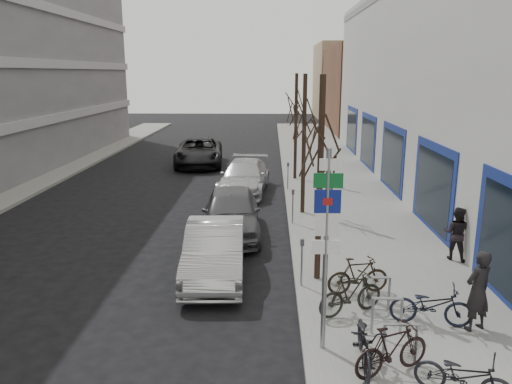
# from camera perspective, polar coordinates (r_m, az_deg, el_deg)

# --- Properties ---
(ground) EXTENTS (120.00, 120.00, 0.00)m
(ground) POSITION_cam_1_polar(r_m,az_deg,el_deg) (10.71, -5.97, -17.74)
(ground) COLOR black
(ground) RESTS_ON ground
(sidewalk_east) EXTENTS (5.00, 70.00, 0.15)m
(sidewalk_east) POSITION_cam_1_polar(r_m,az_deg,el_deg) (20.09, 10.73, -2.52)
(sidewalk_east) COLOR slate
(sidewalk_east) RESTS_ON ground
(brick_building_far) EXTENTS (12.00, 14.00, 8.00)m
(brick_building_far) POSITION_cam_1_polar(r_m,az_deg,el_deg) (50.46, 15.39, 11.31)
(brick_building_far) COLOR brown
(brick_building_far) RESTS_ON ground
(tan_building_far) EXTENTS (13.00, 12.00, 9.00)m
(tan_building_far) POSITION_cam_1_polar(r_m,az_deg,el_deg) (65.22, 12.77, 12.29)
(tan_building_far) COLOR #937A5B
(tan_building_far) RESTS_ON ground
(highway_sign_pole) EXTENTS (0.55, 0.10, 4.20)m
(highway_sign_pole) POSITION_cam_1_polar(r_m,az_deg,el_deg) (9.63, 8.02, -5.33)
(highway_sign_pole) COLOR gray
(highway_sign_pole) RESTS_ON ground
(bike_rack) EXTENTS (0.66, 2.26, 0.83)m
(bike_rack) POSITION_cam_1_polar(r_m,az_deg,el_deg) (11.11, 14.75, -13.06)
(bike_rack) COLOR gray
(bike_rack) RESTS_ON sidewalk_east
(tree_near) EXTENTS (1.80, 1.80, 5.50)m
(tree_near) POSITION_cam_1_polar(r_m,az_deg,el_deg) (12.71, 7.48, 6.90)
(tree_near) COLOR black
(tree_near) RESTS_ON ground
(tree_mid) EXTENTS (1.80, 1.80, 5.50)m
(tree_mid) POSITION_cam_1_polar(r_m,az_deg,el_deg) (19.16, 5.57, 9.15)
(tree_mid) COLOR black
(tree_mid) RESTS_ON ground
(tree_far) EXTENTS (1.80, 1.80, 5.50)m
(tree_far) POSITION_cam_1_polar(r_m,az_deg,el_deg) (25.64, 4.62, 10.26)
(tree_far) COLOR black
(tree_far) RESTS_ON ground
(meter_front) EXTENTS (0.10, 0.08, 1.27)m
(meter_front) POSITION_cam_1_polar(r_m,az_deg,el_deg) (12.95, 5.26, -7.48)
(meter_front) COLOR gray
(meter_front) RESTS_ON sidewalk_east
(meter_mid) EXTENTS (0.10, 0.08, 1.27)m
(meter_mid) POSITION_cam_1_polar(r_m,az_deg,el_deg) (18.18, 4.24, -1.26)
(meter_mid) COLOR gray
(meter_mid) RESTS_ON sidewalk_east
(meter_back) EXTENTS (0.10, 0.08, 1.27)m
(meter_back) POSITION_cam_1_polar(r_m,az_deg,el_deg) (23.54, 3.67, 2.16)
(meter_back) COLOR gray
(meter_back) RESTS_ON sidewalk_east
(bike_near_left) EXTENTS (0.67, 1.83, 1.09)m
(bike_near_left) POSITION_cam_1_polar(r_m,az_deg,el_deg) (9.94, 12.35, -16.03)
(bike_near_left) COLOR black
(bike_near_left) RESTS_ON sidewalk_east
(bike_near_right) EXTENTS (1.68, 1.15, 0.99)m
(bike_near_right) POSITION_cam_1_polar(r_m,az_deg,el_deg) (9.82, 15.29, -16.93)
(bike_near_right) COLOR black
(bike_near_right) RESTS_ON sidewalk_east
(bike_mid_curb) EXTENTS (1.81, 0.80, 1.07)m
(bike_mid_curb) POSITION_cam_1_polar(r_m,az_deg,el_deg) (11.74, 19.40, -11.76)
(bike_mid_curb) COLOR black
(bike_mid_curb) RESTS_ON sidewalk_east
(bike_mid_inner) EXTENTS (1.74, 1.20, 1.03)m
(bike_mid_inner) POSITION_cam_1_polar(r_m,az_deg,el_deg) (11.74, 10.78, -11.30)
(bike_mid_inner) COLOR black
(bike_mid_inner) RESTS_ON sidewalk_east
(bike_far_curb) EXTENTS (1.66, 1.15, 0.98)m
(bike_far_curb) POSITION_cam_1_polar(r_m,az_deg,el_deg) (9.58, 22.66, -18.43)
(bike_far_curb) COLOR black
(bike_far_curb) RESTS_ON sidewalk_east
(bike_far_inner) EXTENTS (1.66, 0.81, 0.97)m
(bike_far_inner) POSITION_cam_1_polar(r_m,az_deg,el_deg) (12.82, 11.59, -9.29)
(bike_far_inner) COLOR black
(bike_far_inner) RESTS_ON sidewalk_east
(parked_car_front) EXTENTS (1.81, 4.61, 1.49)m
(parked_car_front) POSITION_cam_1_polar(r_m,az_deg,el_deg) (13.93, -4.74, -6.68)
(parked_car_front) COLOR #B0B1B6
(parked_car_front) RESTS_ON ground
(parked_car_mid) EXTENTS (2.27, 4.98, 1.66)m
(parked_car_mid) POSITION_cam_1_polar(r_m,az_deg,el_deg) (17.32, -2.85, -2.30)
(parked_car_mid) COLOR #525358
(parked_car_mid) RESTS_ON ground
(parked_car_back) EXTENTS (2.49, 5.31, 1.50)m
(parked_car_back) POSITION_cam_1_polar(r_m,az_deg,el_deg) (23.47, -1.36, 1.74)
(parked_car_back) COLOR #B8B7BD
(parked_car_back) RESTS_ON ground
(lane_car) EXTENTS (3.23, 6.13, 1.64)m
(lane_car) POSITION_cam_1_polar(r_m,az_deg,el_deg) (30.65, -6.52, 4.58)
(lane_car) COLOR black
(lane_car) RESTS_ON ground
(pedestrian_near) EXTENTS (0.77, 0.67, 1.79)m
(pedestrian_near) POSITION_cam_1_polar(r_m,az_deg,el_deg) (11.75, 24.03, -10.26)
(pedestrian_near) COLOR black
(pedestrian_near) RESTS_ON sidewalk_east
(pedestrian_far) EXTENTS (0.72, 0.67, 1.62)m
(pedestrian_far) POSITION_cam_1_polar(r_m,az_deg,el_deg) (15.79, 21.96, -4.39)
(pedestrian_far) COLOR black
(pedestrian_far) RESTS_ON sidewalk_east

